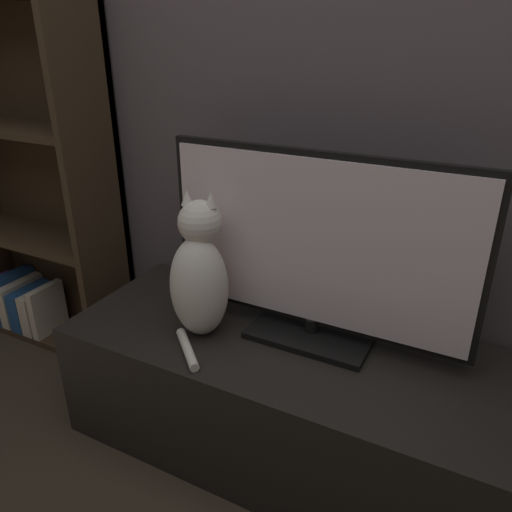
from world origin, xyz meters
The scene contains 5 objects.
wall_back centered at (0.00, 1.22, 1.30)m, with size 4.80×0.05×2.60m.
tv_stand centered at (0.00, 0.90, 0.21)m, with size 1.40×0.55×0.41m.
tv centered at (0.05, 0.98, 0.70)m, with size 0.94×0.22×0.58m.
cat centered at (-0.27, 0.84, 0.61)m, with size 0.21×0.30×0.45m.
bookshelf centered at (-1.26, 1.09, 0.84)m, with size 0.78×0.28×1.87m.
Camera 1 is at (0.50, -0.27, 1.28)m, focal length 35.00 mm.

